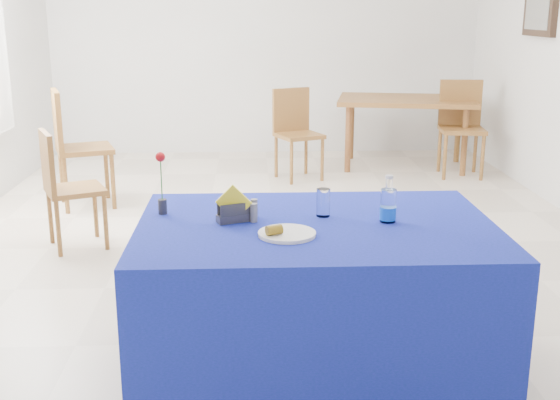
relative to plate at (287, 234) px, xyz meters
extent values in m
plane|color=beige|center=(0.04, 2.08, -0.77)|extent=(7.00, 7.00, 0.00)
plane|color=silver|center=(0.04, 5.58, 0.63)|extent=(5.00, 0.00, 5.00)
plane|color=silver|center=(0.04, -1.42, 0.63)|extent=(5.00, 0.00, 5.00)
cube|color=black|center=(2.51, 3.68, 0.93)|extent=(0.06, 0.64, 0.52)
cube|color=#998C66|center=(2.49, 3.68, 0.93)|extent=(0.02, 0.52, 0.40)
cylinder|color=white|center=(0.00, 0.00, 0.00)|extent=(0.25, 0.25, 0.01)
cylinder|color=white|center=(0.18, 0.28, 0.06)|extent=(0.06, 0.06, 0.13)
cylinder|color=slate|center=(-0.14, 0.28, 0.04)|extent=(0.03, 0.03, 0.08)
cylinder|color=slate|center=(-0.14, 0.20, 0.04)|extent=(0.03, 0.03, 0.08)
cube|color=navy|center=(0.14, 0.17, -0.39)|extent=(1.60, 1.10, 0.76)
cylinder|color=white|center=(0.46, 0.18, 0.07)|extent=(0.07, 0.07, 0.15)
cylinder|color=blue|center=(0.46, 0.18, 0.03)|extent=(0.07, 0.07, 0.06)
cylinder|color=white|center=(0.46, 0.18, 0.17)|extent=(0.03, 0.03, 0.05)
cylinder|color=silver|center=(0.46, 0.18, 0.20)|extent=(0.03, 0.03, 0.01)
cube|color=#3E3D43|center=(-0.23, 0.21, 0.01)|extent=(0.17, 0.11, 0.03)
cube|color=#333438|center=(-0.22, 0.18, 0.04)|extent=(0.14, 0.06, 0.09)
cube|color=#3B3B40|center=(-0.24, 0.23, 0.04)|extent=(0.14, 0.06, 0.09)
cube|color=yellow|center=(-0.23, 0.21, 0.08)|extent=(0.16, 0.02, 0.16)
cylinder|color=#26262B|center=(-0.56, 0.35, 0.03)|extent=(0.04, 0.04, 0.07)
cylinder|color=#1B6C21|center=(-0.56, 0.35, 0.14)|extent=(0.01, 0.01, 0.22)
sphere|color=red|center=(-0.56, 0.35, 0.26)|extent=(0.04, 0.04, 0.04)
cube|color=brown|center=(1.54, 4.68, -0.04)|extent=(1.59, 1.18, 0.05)
cylinder|color=brown|center=(0.89, 4.45, -0.41)|extent=(0.06, 0.06, 0.71)
cylinder|color=brown|center=(2.07, 4.22, -0.41)|extent=(0.06, 0.06, 0.71)
cylinder|color=brown|center=(1.02, 5.14, -0.41)|extent=(0.06, 0.06, 0.71)
cylinder|color=brown|center=(2.20, 4.91, -0.41)|extent=(0.06, 0.06, 0.71)
cylinder|color=olive|center=(0.26, 3.92, -0.55)|extent=(0.03, 0.03, 0.44)
cylinder|color=olive|center=(0.58, 4.06, -0.55)|extent=(0.03, 0.03, 0.44)
cylinder|color=olive|center=(0.12, 4.24, -0.55)|extent=(0.03, 0.03, 0.44)
cylinder|color=olive|center=(0.44, 4.38, -0.55)|extent=(0.03, 0.03, 0.44)
cube|color=olive|center=(0.35, 4.15, -0.32)|extent=(0.53, 0.53, 0.04)
cube|color=olive|center=(0.28, 4.32, -0.08)|extent=(0.39, 0.20, 0.44)
cylinder|color=olive|center=(1.82, 4.05, -0.53)|extent=(0.04, 0.04, 0.47)
cylinder|color=olive|center=(2.19, 4.01, -0.53)|extent=(0.04, 0.04, 0.47)
cylinder|color=olive|center=(1.86, 4.42, -0.53)|extent=(0.04, 0.04, 0.47)
cylinder|color=olive|center=(2.24, 4.38, -0.53)|extent=(0.04, 0.04, 0.47)
cube|color=olive|center=(2.03, 4.21, -0.28)|extent=(0.48, 0.48, 0.04)
cube|color=olive|center=(2.05, 4.41, -0.03)|extent=(0.44, 0.09, 0.48)
cylinder|color=olive|center=(-1.19, 2.04, -0.56)|extent=(0.03, 0.03, 0.41)
cylinder|color=olive|center=(-1.33, 2.34, -0.56)|extent=(0.03, 0.03, 0.41)
cylinder|color=olive|center=(-1.49, 1.90, -0.56)|extent=(0.03, 0.03, 0.41)
cylinder|color=olive|center=(-1.63, 2.21, -0.56)|extent=(0.03, 0.03, 0.41)
cube|color=olive|center=(-1.41, 2.12, -0.34)|extent=(0.51, 0.51, 0.04)
cube|color=olive|center=(-1.57, 2.05, -0.12)|extent=(0.19, 0.37, 0.42)
cylinder|color=olive|center=(-1.34, 3.11, -0.52)|extent=(0.04, 0.04, 0.49)
cylinder|color=olive|center=(-1.46, 3.48, -0.52)|extent=(0.04, 0.04, 0.49)
cylinder|color=olive|center=(-1.71, 2.99, -0.52)|extent=(0.04, 0.04, 0.49)
cylinder|color=olive|center=(-1.83, 3.36, -0.52)|extent=(0.04, 0.04, 0.49)
cube|color=olive|center=(-1.59, 3.24, -0.26)|extent=(0.58, 0.58, 0.04)
cube|color=olive|center=(-1.78, 3.17, 0.01)|extent=(0.19, 0.45, 0.50)
cylinder|color=gold|center=(-0.06, -0.03, 0.03)|extent=(0.08, 0.06, 0.04)
cylinder|color=beige|center=(-0.02, -0.02, 0.03)|extent=(0.02, 0.03, 0.03)
camera|label=1|loc=(-0.16, -2.82, 0.92)|focal=45.00mm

